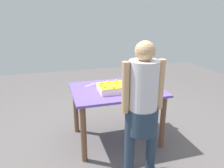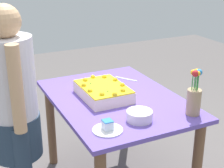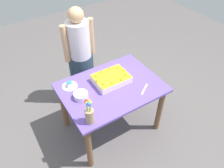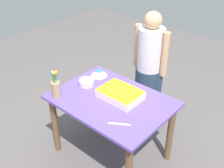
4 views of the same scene
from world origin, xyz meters
TOP-DOWN VIEW (x-y plane):
  - ground_plane at (0.00, 0.00)m, footprint 8.00×8.00m
  - dining_table at (0.00, 0.00)m, footprint 1.19×0.87m
  - sheet_cake at (-0.05, -0.08)m, footprint 0.42×0.31m
  - serving_plate_with_slice at (0.42, -0.26)m, footprint 0.18×0.18m
  - cake_knife at (-0.31, 0.25)m, footprint 0.18×0.13m
  - flower_vase at (0.46, 0.33)m, footprint 0.09×0.09m
  - fruit_bowl at (0.38, -0.03)m, footprint 0.17×0.17m
  - person_standing at (0.05, -0.73)m, footprint 0.45×0.31m

SIDE VIEW (x-z plane):
  - ground_plane at x=0.00m, z-range 0.00..0.00m
  - dining_table at x=0.00m, z-range 0.25..1.01m
  - cake_knife at x=-0.31m, z-range 0.76..0.77m
  - serving_plate_with_slice at x=0.42m, z-range 0.75..0.82m
  - fruit_bowl at x=0.38m, z-range 0.76..0.83m
  - sheet_cake at x=-0.05m, z-range 0.75..0.87m
  - person_standing at x=0.05m, z-range 0.11..1.60m
  - flower_vase at x=0.46m, z-range 0.73..1.04m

